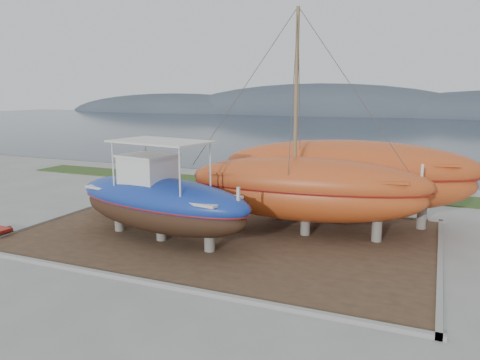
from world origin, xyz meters
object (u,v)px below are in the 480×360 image
at_px(white_dinghy, 129,204).
at_px(blue_caique, 160,191).
at_px(orange_sailboat, 308,125).
at_px(orange_bare_hull, 347,184).

bearing_deg(white_dinghy, blue_caique, -36.12).
distance_m(white_dinghy, orange_sailboat, 10.22).
relative_size(blue_caique, orange_bare_hull, 0.75).
distance_m(blue_caique, orange_bare_hull, 9.08).
bearing_deg(orange_sailboat, blue_caique, -155.66).
bearing_deg(orange_bare_hull, white_dinghy, -171.11).
relative_size(blue_caique, white_dinghy, 2.03).
xyz_separation_m(blue_caique, orange_bare_hull, (6.93, 5.86, -0.19)).
distance_m(orange_sailboat, orange_bare_hull, 4.18).
height_order(white_dinghy, orange_bare_hull, orange_bare_hull).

